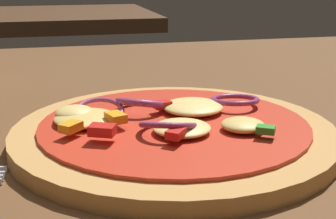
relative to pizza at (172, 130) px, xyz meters
The scene contains 3 objects.
dining_table 0.04m from the pizza, 105.89° to the right, with size 1.28×1.07×0.04m.
pizza is the anchor object (origin of this frame).
background_table 1.22m from the pizza, 100.58° to the left, with size 0.90×0.54×0.04m.
Camera 1 is at (-0.08, -0.31, 0.17)m, focal length 50.95 mm.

